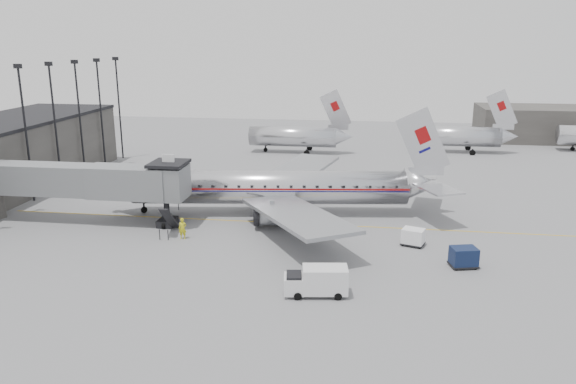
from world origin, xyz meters
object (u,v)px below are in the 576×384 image
(airliner, at_px, (276,187))
(baggage_cart_navy, at_px, (464,257))
(ramp_worker, at_px, (183,228))
(service_van, at_px, (317,281))
(baggage_cart_white, at_px, (413,237))

(airliner, distance_m, baggage_cart_navy, 21.20)
(airliner, distance_m, ramp_worker, 11.68)
(baggage_cart_navy, xyz_separation_m, ramp_worker, (-24.56, 3.20, 0.11))
(airliner, xyz_separation_m, service_van, (6.04, -18.96, -1.73))
(baggage_cart_white, distance_m, ramp_worker, 20.92)
(baggage_cart_navy, relative_size, ramp_worker, 1.23)
(airliner, relative_size, baggage_cart_white, 15.30)
(airliner, height_order, service_van, airliner)
(service_van, xyz_separation_m, baggage_cart_navy, (11.24, 6.82, -0.24))
(airliner, bearing_deg, baggage_cart_navy, -42.53)
(service_van, bearing_deg, airliner, 99.87)
(airliner, distance_m, service_van, 19.97)
(service_van, bearing_deg, baggage_cart_white, 48.35)
(airliner, xyz_separation_m, baggage_cart_white, (13.60, -7.68, -2.03))
(ramp_worker, bearing_deg, baggage_cart_white, -3.01)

